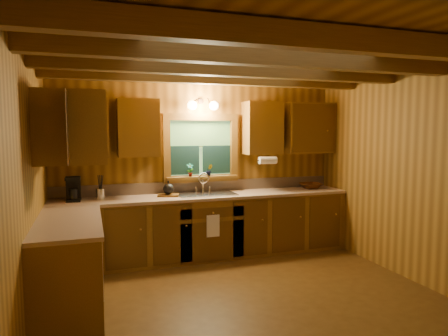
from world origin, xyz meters
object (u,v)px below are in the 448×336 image
sink (206,197)px  cutting_board (168,195)px  coffee_maker (73,189)px  wicker_basket (311,186)px

sink → cutting_board: (-0.54, 0.02, 0.06)m
sink → cutting_board: 0.54m
sink → coffee_maker: coffee_maker is taller
cutting_board → wicker_basket: (2.26, 0.03, 0.03)m
sink → wicker_basket: size_ratio=2.48×
sink → coffee_maker: bearing=178.5°
sink → wicker_basket: bearing=1.7°
cutting_board → wicker_basket: size_ratio=0.86×
wicker_basket → sink: bearing=-178.3°
cutting_board → wicker_basket: bearing=17.5°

